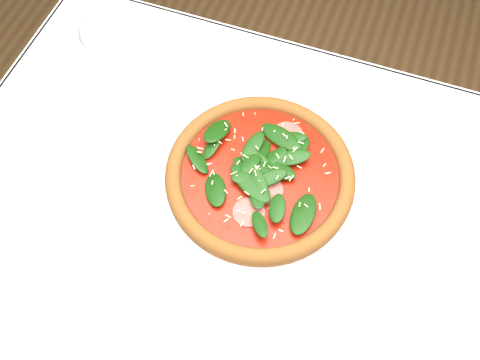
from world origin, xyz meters
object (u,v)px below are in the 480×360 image
(pizza, at_px, (260,173))
(napkin, at_px, (142,351))
(plate, at_px, (260,180))
(wine_glass, at_px, (106,39))

(pizza, xyz_separation_m, napkin, (-0.07, -0.33, -0.02))
(plate, xyz_separation_m, pizza, (0.00, -0.00, 0.02))
(plate, bearing_deg, pizza, -90.00)
(pizza, distance_m, napkin, 0.33)
(pizza, relative_size, wine_glass, 1.91)
(pizza, relative_size, napkin, 2.96)
(pizza, bearing_deg, wine_glass, 163.43)
(napkin, bearing_deg, wine_glass, 119.44)
(plate, distance_m, pizza, 0.02)
(plate, bearing_deg, wine_glass, 163.43)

